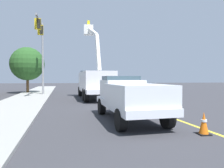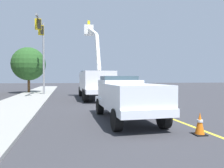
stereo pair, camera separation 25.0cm
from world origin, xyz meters
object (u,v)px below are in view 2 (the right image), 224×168
object	(u,v)px
traffic_signal_mast	(42,44)
traffic_cone_leading	(200,124)
utility_bucket_truck	(94,81)
traffic_cone_mid_rear	(103,91)
traffic_cone_mid_front	(131,99)
service_pickup_truck	(127,96)
passing_minivan	(119,85)

from	to	relation	value
traffic_signal_mast	traffic_cone_leading	bearing A→B (deg)	-152.27
utility_bucket_truck	traffic_cone_mid_rear	xyz separation A→B (m)	(4.35, -1.21, -1.23)
traffic_cone_mid_front	traffic_signal_mast	bearing A→B (deg)	46.64
service_pickup_truck	traffic_cone_mid_front	distance (m)	5.97
traffic_cone_leading	traffic_signal_mast	bearing A→B (deg)	27.73
passing_minivan	traffic_cone_leading	world-z (taller)	passing_minivan
traffic_signal_mast	service_pickup_truck	bearing A→B (deg)	-154.21
service_pickup_truck	passing_minivan	world-z (taller)	service_pickup_truck
utility_bucket_truck	passing_minivan	bearing A→B (deg)	-26.00
traffic_cone_leading	traffic_signal_mast	distance (m)	18.69
traffic_cone_leading	traffic_signal_mast	world-z (taller)	traffic_signal_mast
utility_bucket_truck	service_pickup_truck	bearing A→B (deg)	-174.38
utility_bucket_truck	traffic_signal_mast	xyz separation A→B (m)	(2.82, 5.34, 3.91)
traffic_cone_mid_front	traffic_cone_leading	bearing A→B (deg)	-176.67
utility_bucket_truck	traffic_signal_mast	bearing A→B (deg)	62.16
passing_minivan	traffic_cone_mid_rear	world-z (taller)	passing_minivan
service_pickup_truck	traffic_cone_leading	bearing A→B (deg)	-143.90
service_pickup_truck	traffic_cone_mid_rear	size ratio (longest dim) A/B	7.26
utility_bucket_truck	traffic_cone_mid_rear	bearing A→B (deg)	-15.51
passing_minivan	traffic_cone_leading	distance (m)	20.46
service_pickup_truck	traffic_signal_mast	size ratio (longest dim) A/B	0.71
traffic_cone_leading	traffic_cone_mid_rear	size ratio (longest dim) A/B	0.99
passing_minivan	traffic_cone_mid_front	distance (m)	12.03
traffic_cone_leading	traffic_cone_mid_front	distance (m)	8.49
utility_bucket_truck	traffic_cone_leading	size ratio (longest dim) A/B	10.69
passing_minivan	traffic_signal_mast	distance (m)	11.01
traffic_cone_leading	traffic_signal_mast	size ratio (longest dim) A/B	0.10
traffic_cone_mid_rear	service_pickup_truck	bearing A→B (deg)	179.26
service_pickup_truck	passing_minivan	xyz separation A→B (m)	(17.70, -2.57, -0.15)
traffic_cone_leading	utility_bucket_truck	bearing A→B (deg)	12.99
utility_bucket_truck	traffic_cone_mid_rear	world-z (taller)	utility_bucket_truck
traffic_cone_mid_front	traffic_signal_mast	size ratio (longest dim) A/B	0.09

